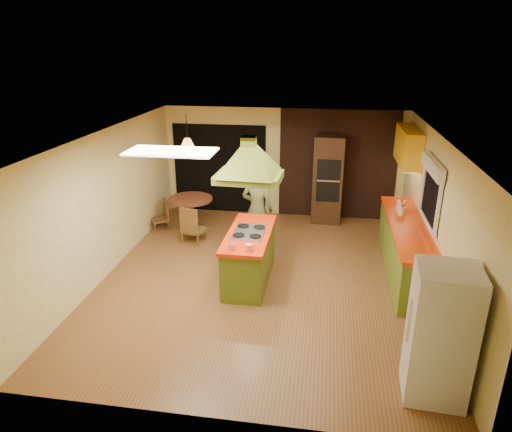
% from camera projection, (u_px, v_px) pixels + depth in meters
% --- Properties ---
extents(ground, '(6.50, 6.50, 0.00)m').
position_uv_depth(ground, '(263.00, 278.00, 8.01)').
color(ground, brown).
rests_on(ground, ground).
extents(room_walls, '(5.50, 6.50, 6.50)m').
position_uv_depth(room_walls, '(263.00, 211.00, 7.56)').
color(room_walls, beige).
rests_on(room_walls, ground).
extents(ceiling_plane, '(6.50, 6.50, 0.00)m').
position_uv_depth(ceiling_plane, '(264.00, 136.00, 7.11)').
color(ceiling_plane, silver).
rests_on(ceiling_plane, room_walls).
extents(brick_panel, '(2.64, 0.03, 2.50)m').
position_uv_depth(brick_panel, '(337.00, 165.00, 10.36)').
color(brick_panel, '#381E14').
rests_on(brick_panel, ground).
extents(nook_opening, '(2.20, 0.03, 2.10)m').
position_uv_depth(nook_opening, '(220.00, 169.00, 10.83)').
color(nook_opening, black).
rests_on(nook_opening, ground).
extents(right_counter, '(0.62, 3.05, 0.92)m').
position_uv_depth(right_counter, '(405.00, 249.00, 8.04)').
color(right_counter, olive).
rests_on(right_counter, ground).
extents(upper_cabinets, '(0.34, 1.40, 0.70)m').
position_uv_depth(upper_cabinets, '(408.00, 146.00, 8.97)').
color(upper_cabinets, yellow).
rests_on(upper_cabinets, room_walls).
extents(window_right, '(0.12, 1.35, 1.06)m').
position_uv_depth(window_right, '(432.00, 181.00, 7.35)').
color(window_right, black).
rests_on(window_right, room_walls).
extents(fluor_panel, '(1.20, 0.60, 0.03)m').
position_uv_depth(fluor_panel, '(171.00, 152.00, 6.17)').
color(fluor_panel, white).
rests_on(fluor_panel, ceiling_plane).
extents(kitchen_island, '(0.72, 1.78, 0.90)m').
position_uv_depth(kitchen_island, '(249.00, 256.00, 7.79)').
color(kitchen_island, '#5E6F1B').
rests_on(kitchen_island, ground).
extents(range_hood, '(1.07, 0.79, 0.79)m').
position_uv_depth(range_hood, '(249.00, 152.00, 7.15)').
color(range_hood, '#5E6A1A').
rests_on(range_hood, ceiling_plane).
extents(man, '(0.68, 0.51, 1.70)m').
position_uv_depth(man, '(257.00, 209.00, 8.80)').
color(man, '#4F522B').
rests_on(man, ground).
extents(refrigerator, '(0.71, 0.68, 1.63)m').
position_uv_depth(refrigerator, '(440.00, 334.00, 5.10)').
color(refrigerator, white).
rests_on(refrigerator, ground).
extents(wall_oven, '(0.69, 0.64, 1.98)m').
position_uv_depth(wall_oven, '(328.00, 179.00, 10.22)').
color(wall_oven, '#412815').
rests_on(wall_oven, ground).
extents(dining_table, '(0.95, 0.95, 0.71)m').
position_uv_depth(dining_table, '(191.00, 207.00, 9.94)').
color(dining_table, brown).
rests_on(dining_table, ground).
extents(chair_left, '(0.49, 0.49, 0.65)m').
position_uv_depth(chair_left, '(159.00, 215.00, 10.01)').
color(chair_left, brown).
rests_on(chair_left, ground).
extents(chair_near, '(0.52, 0.52, 0.78)m').
position_uv_depth(chair_near, '(194.00, 224.00, 9.34)').
color(chair_near, brown).
rests_on(chair_near, ground).
extents(pendant_lamp, '(0.34, 0.34, 0.21)m').
position_uv_depth(pendant_lamp, '(187.00, 144.00, 9.44)').
color(pendant_lamp, '#FF9E3F').
rests_on(pendant_lamp, ceiling_plane).
extents(canister_large, '(0.16, 0.16, 0.21)m').
position_uv_depth(canister_large, '(401.00, 208.00, 8.38)').
color(canister_large, beige).
rests_on(canister_large, right_counter).
extents(canister_medium, '(0.18, 0.18, 0.21)m').
position_uv_depth(canister_medium, '(401.00, 206.00, 8.46)').
color(canister_medium, '#F7E6C7').
rests_on(canister_medium, right_counter).
extents(canister_small, '(0.15, 0.15, 0.16)m').
position_uv_depth(canister_small, '(402.00, 211.00, 8.29)').
color(canister_small, beige).
rests_on(canister_small, right_counter).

